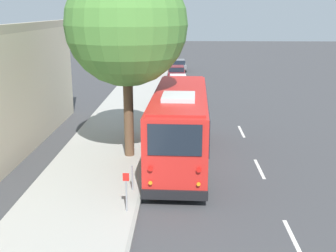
% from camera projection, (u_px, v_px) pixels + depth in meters
% --- Properties ---
extents(ground_plane, '(160.00, 160.00, 0.00)m').
position_uv_depth(ground_plane, '(192.00, 165.00, 19.34)').
color(ground_plane, '#3D3D3F').
extents(sidewalk_slab, '(80.00, 4.36, 0.15)m').
position_uv_depth(sidewalk_slab, '(99.00, 162.00, 19.45)').
color(sidewalk_slab, '#A3A099').
rests_on(sidewalk_slab, ground).
extents(curb_strip, '(80.00, 0.14, 0.15)m').
position_uv_depth(curb_strip, '(148.00, 163.00, 19.38)').
color(curb_strip, gray).
rests_on(curb_strip, ground).
extents(shuttle_bus, '(9.90, 2.74, 3.52)m').
position_uv_depth(shuttle_bus, '(180.00, 122.00, 19.36)').
color(shuttle_bus, red).
rests_on(shuttle_bus, ground).
extents(parked_sedan_black, '(4.43, 2.03, 1.31)m').
position_uv_depth(parked_sedan_black, '(177.00, 99.00, 30.70)').
color(parked_sedan_black, black).
rests_on(parked_sedan_black, ground).
extents(parked_sedan_white, '(4.32, 1.89, 1.29)m').
position_uv_depth(parked_sedan_white, '(178.00, 83.00, 37.63)').
color(parked_sedan_white, silver).
rests_on(parked_sedan_white, ground).
extents(parked_sedan_maroon, '(4.52, 1.89, 1.26)m').
position_uv_depth(parked_sedan_maroon, '(177.00, 72.00, 43.91)').
color(parked_sedan_maroon, maroon).
rests_on(parked_sedan_maroon, ground).
extents(parked_sedan_gray, '(4.21, 1.88, 1.27)m').
position_uv_depth(parked_sedan_gray, '(179.00, 65.00, 49.52)').
color(parked_sedan_gray, slate).
rests_on(parked_sedan_gray, ground).
extents(street_tree, '(5.46, 5.46, 9.65)m').
position_uv_depth(street_tree, '(127.00, 16.00, 18.67)').
color(street_tree, brown).
rests_on(street_tree, sidewalk_slab).
extents(sign_post_near, '(0.06, 0.22, 1.41)m').
position_uv_depth(sign_post_near, '(126.00, 192.00, 14.40)').
color(sign_post_near, gray).
rests_on(sign_post_near, sidewalk_slab).
extents(sign_post_far, '(0.06, 0.06, 1.02)m').
position_uv_depth(sign_post_far, '(132.00, 178.00, 16.14)').
color(sign_post_far, gray).
rests_on(sign_post_far, sidewalk_slab).
extents(fire_hydrant, '(0.22, 0.22, 0.81)m').
position_uv_depth(fire_hydrant, '(149.00, 110.00, 27.45)').
color(fire_hydrant, gold).
rests_on(fire_hydrant, sidewalk_slab).
extents(lane_stripe_behind, '(2.40, 0.14, 0.01)m').
position_uv_depth(lane_stripe_behind, '(293.00, 239.00, 13.10)').
color(lane_stripe_behind, silver).
rests_on(lane_stripe_behind, ground).
extents(lane_stripe_mid, '(2.40, 0.14, 0.01)m').
position_uv_depth(lane_stripe_mid, '(259.00, 169.00, 18.88)').
color(lane_stripe_mid, silver).
rests_on(lane_stripe_mid, ground).
extents(lane_stripe_ahead, '(2.40, 0.14, 0.01)m').
position_uv_depth(lane_stripe_ahead, '(241.00, 131.00, 24.66)').
color(lane_stripe_ahead, silver).
rests_on(lane_stripe_ahead, ground).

